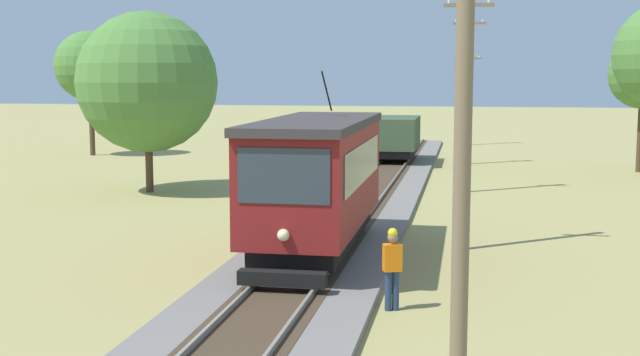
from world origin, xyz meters
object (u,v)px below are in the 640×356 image
(freight_car, at_px, (396,136))
(utility_pole_horizon, at_px, (469,94))
(utility_pole_near_tram, at_px, (462,166))
(tree_right_near, at_px, (147,82))
(utility_pole_mid, at_px, (467,109))
(utility_pole_far, at_px, (468,95))
(red_tram, at_px, (317,179))
(tree_right_far, at_px, (90,66))
(track_worker, at_px, (392,265))
(utility_pole_distant, at_px, (468,103))

(freight_car, distance_m, utility_pole_horizon, 14.39)
(utility_pole_near_tram, relative_size, tree_right_near, 0.96)
(utility_pole_near_tram, xyz_separation_m, utility_pole_mid, (-0.00, 12.69, 0.26))
(utility_pole_far, height_order, utility_pole_horizon, utility_pole_far)
(red_tram, bearing_deg, utility_pole_far, 74.27)
(tree_right_far, bearing_deg, tree_right_near, -56.68)
(freight_car, bearing_deg, red_tram, -89.99)
(red_tram, distance_m, tree_right_far, 32.50)
(freight_car, bearing_deg, utility_pole_horizon, 73.96)
(utility_pole_far, bearing_deg, utility_pole_horizon, 90.00)
(track_worker, bearing_deg, utility_pole_mid, 147.22)
(freight_car, height_order, utility_pole_mid, utility_pole_mid)
(utility_pole_near_tram, relative_size, utility_pole_distant, 1.10)
(red_tram, distance_m, freight_car, 24.44)
(tree_right_far, bearing_deg, utility_pole_far, -27.88)
(utility_pole_distant, bearing_deg, utility_pole_mid, -90.00)
(utility_pole_far, bearing_deg, tree_right_near, -169.22)
(utility_pole_mid, relative_size, utility_pole_horizon, 1.12)
(utility_pole_distant, bearing_deg, track_worker, -92.81)
(tree_right_near, bearing_deg, utility_pole_mid, -34.72)
(utility_pole_horizon, relative_size, tree_right_far, 0.92)
(red_tram, relative_size, tree_right_near, 1.12)
(tree_right_far, bearing_deg, utility_pole_near_tram, -57.88)
(utility_pole_near_tram, relative_size, utility_pole_far, 0.91)
(red_tram, bearing_deg, tree_right_near, 129.40)
(red_tram, bearing_deg, track_worker, -61.38)
(tree_right_near, bearing_deg, tree_right_far, 123.32)
(red_tram, height_order, utility_pole_distant, utility_pole_distant)
(utility_pole_horizon, xyz_separation_m, tree_right_far, (-22.98, -12.00, 1.90))
(freight_car, distance_m, tree_right_near, 16.33)
(freight_car, distance_m, utility_pole_far, 11.48)
(utility_pole_far, bearing_deg, track_worker, -94.51)
(freight_car, distance_m, utility_pole_mid, 22.71)
(utility_pole_horizon, bearing_deg, tree_right_far, -152.43)
(red_tram, relative_size, utility_pole_distant, 1.28)
(utility_pole_mid, xyz_separation_m, utility_pole_distant, (0.00, 22.99, -0.60))
(red_tram, height_order, utility_pole_far, utility_pole_far)
(red_tram, relative_size, track_worker, 4.79)
(utility_pole_mid, xyz_separation_m, track_worker, (-1.46, -6.73, -3.05))
(freight_car, bearing_deg, utility_pole_near_tram, -83.57)
(freight_car, height_order, utility_pole_distant, utility_pole_distant)
(red_tram, bearing_deg, tree_right_far, 126.10)
(utility_pole_far, relative_size, track_worker, 4.55)
(tree_right_near, bearing_deg, utility_pole_near_tram, -58.71)
(utility_pole_near_tram, bearing_deg, track_worker, 103.77)
(utility_pole_horizon, relative_size, tree_right_near, 0.92)
(utility_pole_distant, distance_m, tree_right_near, 19.19)
(utility_pole_far, bearing_deg, tree_right_far, 152.12)
(utility_pole_near_tram, height_order, utility_pole_distant, utility_pole_near_tram)
(track_worker, xyz_separation_m, tree_right_far, (-21.52, 30.66, 4.52))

